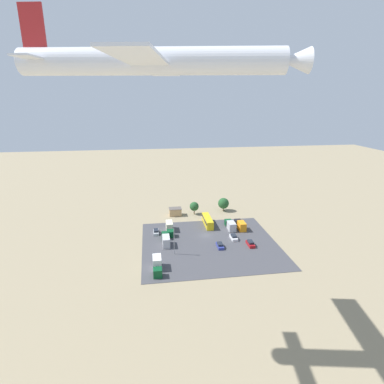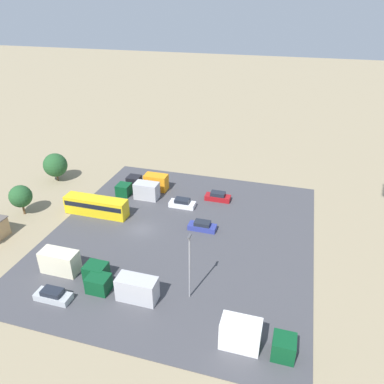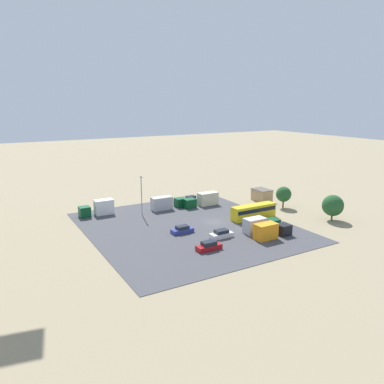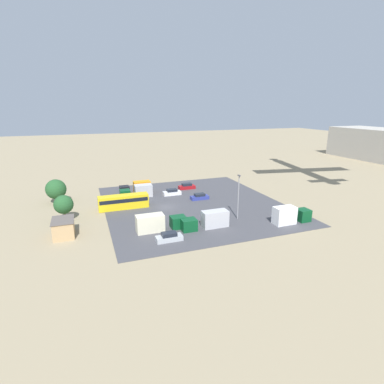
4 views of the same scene
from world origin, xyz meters
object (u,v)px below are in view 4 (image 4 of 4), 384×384
Objects in this scene: parked_car_2 at (172,192)px; parked_truck_0 at (138,192)px; parked_truck_4 at (137,188)px; parked_car_3 at (187,187)px; bus at (124,201)px; parked_truck_1 at (208,220)px; parked_truck_2 at (290,215)px; parked_truck_3 at (158,223)px; parked_car_0 at (200,197)px; parked_car_1 at (169,237)px; shed_building at (64,228)px.

parked_car_2 is 0.57× the size of parked_truck_0.
parked_car_3 is at bearing -93.47° from parked_truck_4.
parked_car_2 is at bearing 116.28° from bus.
parked_truck_1 is 1.17× the size of parked_truck_2.
parked_car_0 is at bearing 136.93° from parked_truck_3.
parked_truck_0 is 0.87× the size of parked_truck_1.
parked_truck_2 reaches higher than bus.
parked_truck_0 is at bearing 101.77° from parked_car_3.
parked_car_2 is at bearing 126.75° from parked_car_3.
parked_car_1 is 31.01m from parked_truck_4.
parked_truck_0 is (-1.18, -8.46, 0.75)m from parked_car_2.
shed_building is at bearing -102.01° from parked_truck_2.
parked_truck_0 is at bearing 173.96° from parked_truck_4.
parked_truck_4 is at bearing -0.35° from parked_car_1.
parked_car_0 is at bearing -129.41° from parked_truck_4.
parked_car_3 is at bearing 125.50° from shed_building.
parked_car_2 is 8.57m from parked_truck_0.
parked_truck_2 is 25.49m from parked_truck_3.
parked_car_1 is 0.57× the size of parked_truck_0.
parked_car_3 is at bearing 126.75° from parked_car_2.
parked_truck_2 is at bearing -142.42° from parked_truck_4.
parked_truck_4 is (-10.94, -13.31, 0.78)m from parked_car_0.
parked_truck_4 reaches higher than parked_car_2.
shed_building is 25.74m from parked_truck_1.
parked_truck_2 is (20.40, 10.80, 0.95)m from parked_car_0.
parked_car_3 is at bearing 119.60° from bus.
parked_car_2 is 22.97m from parked_truck_3.
parked_truck_2 reaches higher than parked_truck_1.
bus is 2.39× the size of parked_car_2.
parked_truck_4 is (-4.90, -8.07, 0.75)m from parked_car_2.
parked_truck_2 is 39.54m from parked_truck_4.
parked_car_3 is (-4.08, 5.47, 0.03)m from parked_car_2.
parked_truck_2 is 0.98× the size of parked_truck_4.
bus is 1.18× the size of parked_truck_3.
bus is 2.37× the size of parked_car_3.
parked_car_3 is at bearing -160.88° from parked_truck_2.
parked_car_2 is 6.82m from parked_car_3.
parked_truck_0 is (-7.66, 4.67, -0.27)m from bus.
shed_building is 25.13m from parked_truck_0.
parked_truck_4 reaches higher than parked_car_1.
parked_truck_3 is 26.08m from parked_truck_4.
parked_car_3 is 14.24m from parked_truck_0.
parked_car_0 is (-11.65, 30.31, -0.86)m from shed_building.
parked_car_3 is 0.59× the size of parked_truck_2.
shed_building is 1.12× the size of parked_car_1.
parked_car_1 is 33.15m from parked_car_3.
parked_car_1 is (20.06, -13.51, 0.02)m from parked_car_0.
bus is at bearing 38.62° from parked_truck_1.
parked_truck_2 is at bearing 55.64° from bus.
parked_car_0 is 23.10m from parked_truck_2.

